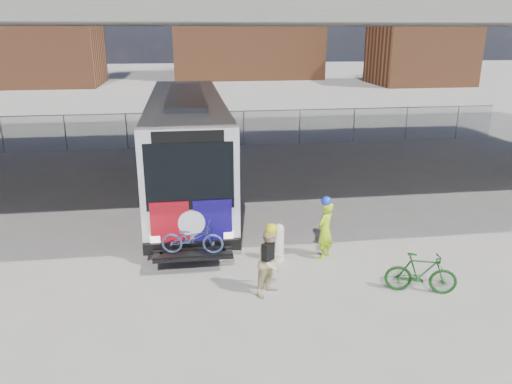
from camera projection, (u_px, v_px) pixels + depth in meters
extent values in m
plane|color=#9E9991|center=(259.00, 234.00, 15.02)|extent=(160.00, 160.00, 0.00)
cube|color=silver|center=(187.00, 141.00, 18.31)|extent=(2.55, 12.00, 3.20)
cube|color=black|center=(186.00, 122.00, 18.58)|extent=(2.61, 11.00, 1.28)
cube|color=black|center=(190.00, 176.00, 12.59)|extent=(2.24, 0.12, 1.76)
cube|color=black|center=(188.00, 136.00, 12.27)|extent=(1.78, 0.12, 0.30)
cube|color=black|center=(193.00, 246.00, 13.08)|extent=(2.55, 0.20, 0.30)
cube|color=#A90D19|center=(170.00, 224.00, 12.83)|extent=(1.00, 0.08, 1.20)
cube|color=#140B65|center=(213.00, 222.00, 12.98)|extent=(1.00, 0.08, 1.20)
cylinder|color=silver|center=(192.00, 223.00, 12.89)|extent=(0.70, 0.06, 0.70)
cube|color=gray|center=(185.00, 95.00, 17.79)|extent=(1.28, 7.20, 0.14)
cube|color=black|center=(193.00, 254.00, 12.61)|extent=(2.00, 0.70, 0.06)
cylinder|color=black|center=(151.00, 224.00, 14.46)|extent=(0.30, 1.00, 1.00)
cylinder|color=black|center=(230.00, 219.00, 14.77)|extent=(0.30, 1.00, 1.00)
cylinder|color=black|center=(162.00, 154.00, 22.55)|extent=(0.30, 1.00, 1.00)
cylinder|color=black|center=(213.00, 152.00, 22.86)|extent=(0.30, 1.00, 1.00)
cube|color=#A90D19|center=(145.00, 191.00, 14.76)|extent=(0.06, 2.60, 1.70)
cube|color=#140B65|center=(149.00, 176.00, 16.26)|extent=(0.06, 1.40, 1.70)
cube|color=#A90D19|center=(233.00, 188.00, 15.11)|extent=(0.06, 2.60, 1.70)
cube|color=#140B65|center=(228.00, 173.00, 16.62)|extent=(0.06, 1.40, 1.70)
imported|color=#3B5083|center=(192.00, 238.00, 12.47)|extent=(1.64, 0.80, 0.82)
cube|color=#605E59|center=(241.00, 1.00, 16.69)|extent=(40.00, 16.00, 1.50)
cylinder|color=gray|center=(65.00, 133.00, 24.95)|extent=(0.06, 0.06, 1.80)
cylinder|color=gray|center=(147.00, 131.00, 25.49)|extent=(0.06, 0.06, 1.80)
cylinder|color=gray|center=(225.00, 129.00, 26.03)|extent=(0.06, 0.06, 1.80)
cylinder|color=gray|center=(300.00, 127.00, 26.57)|extent=(0.06, 0.06, 1.80)
cylinder|color=gray|center=(371.00, 125.00, 27.12)|extent=(0.06, 0.06, 1.80)
cylinder|color=gray|center=(440.00, 123.00, 27.66)|extent=(0.06, 0.06, 1.80)
plane|color=gray|center=(225.00, 129.00, 26.03)|extent=(30.00, 0.00, 30.00)
cube|color=gray|center=(224.00, 112.00, 25.75)|extent=(30.00, 0.05, 0.04)
cube|color=brown|center=(31.00, 38.00, 53.36)|extent=(14.00, 10.00, 10.00)
cube|color=brown|center=(245.00, 28.00, 62.89)|extent=(18.00, 12.00, 12.00)
cube|color=brown|center=(421.00, 47.00, 54.66)|extent=(10.00, 8.00, 8.00)
cylinder|color=silver|center=(279.00, 245.00, 13.14)|extent=(0.28, 0.28, 0.92)
sphere|color=silver|center=(279.00, 229.00, 12.99)|extent=(0.28, 0.28, 0.28)
imported|color=#ACE418|center=(325.00, 230.00, 13.21)|extent=(0.68, 0.68, 1.59)
sphere|color=blue|center=(326.00, 201.00, 12.96)|extent=(0.28, 0.28, 0.28)
imported|color=#D0C085|center=(271.00, 262.00, 11.40)|extent=(0.98, 0.96, 1.59)
sphere|color=yellow|center=(271.00, 229.00, 11.14)|extent=(0.28, 0.28, 0.28)
cube|color=black|center=(268.00, 251.00, 11.13)|extent=(0.32, 0.30, 0.40)
imported|color=#154416|center=(421.00, 273.00, 11.54)|extent=(1.70, 0.96, 0.98)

